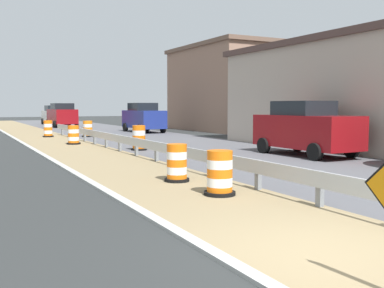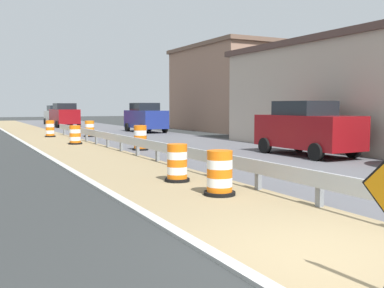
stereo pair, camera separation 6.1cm
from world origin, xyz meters
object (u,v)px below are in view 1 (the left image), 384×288
Objects in this scene: traffic_barrel_mid at (139,139)px; car_lead_far_lane at (62,115)px; traffic_barrel_nearest at (220,175)px; traffic_barrel_farthest at (88,130)px; car_trailing_near_lane at (143,118)px; car_lead_near_lane at (54,115)px; car_mid_far_lane at (305,128)px; traffic_barrel_close at (177,165)px; traffic_barrel_farther at (48,130)px; traffic_barrel_far at (74,136)px.

traffic_barrel_mid is 23.84m from car_lead_far_lane.
traffic_barrel_nearest is 19.97m from traffic_barrel_farthest.
car_trailing_near_lane reaches higher than traffic_barrel_nearest.
car_lead_near_lane is 0.95× the size of car_mid_far_lane.
car_trailing_near_lane is at bearing 70.92° from traffic_barrel_close.
car_lead_far_lane is 29.01m from car_mid_far_lane.
car_mid_far_lane is (7.13, -15.57, 0.60)m from traffic_barrel_farther.
car_trailing_near_lane is (7.26, 2.21, 0.62)m from traffic_barrel_farther.
traffic_barrel_mid is 0.26× the size of car_lead_near_lane.
traffic_barrel_mid is 0.24× the size of car_trailing_near_lane.
traffic_barrel_close is 0.94× the size of traffic_barrel_farther.
traffic_barrel_mid is at bearing 78.94° from traffic_barrel_nearest.
traffic_barrel_close is at bearing -97.23° from traffic_barrel_farthest.
traffic_barrel_nearest is 40.03m from car_lead_near_lane.
traffic_barrel_far is 6.18m from traffic_barrel_farther.
traffic_barrel_farthest is at bearing 172.96° from car_lead_far_lane.
car_mid_far_lane is (-0.13, -17.78, -0.01)m from car_trailing_near_lane.
car_trailing_near_lane is (7.26, 21.01, 0.65)m from traffic_barrel_close.
traffic_barrel_far is 0.23× the size of car_lead_far_lane.
car_lead_far_lane reaches higher than traffic_barrel_close.
traffic_barrel_nearest is 20.84m from traffic_barrel_farther.
traffic_barrel_mid is at bearing -135.57° from car_mid_far_lane.
traffic_barrel_close is 17.95m from traffic_barrel_farthest.
traffic_barrel_nearest is 0.95× the size of traffic_barrel_farther.
car_mid_far_lane is (7.07, 5.27, 0.63)m from traffic_barrel_nearest.
traffic_barrel_mid is 7.14m from car_mid_far_lane.
car_trailing_near_lane is (5.20, 12.79, 0.59)m from traffic_barrel_mid.
traffic_barrel_close is at bearing -90.90° from traffic_barrel_far.
traffic_barrel_far is (0.14, 14.66, -0.01)m from traffic_barrel_nearest.
car_trailing_near_lane is at bearing -169.43° from car_lead_near_lane.
traffic_barrel_close is 0.23× the size of car_lead_far_lane.
car_mid_far_lane is (4.88, -14.59, 0.61)m from traffic_barrel_farthest.
car_mid_far_lane is at bearing 24.31° from traffic_barrel_close.
traffic_barrel_mid is at bearing -78.96° from traffic_barrel_farther.
car_lead_near_lane is 0.95× the size of car_trailing_near_lane.
car_trailing_near_lane reaches higher than traffic_barrel_mid.
car_trailing_near_lane is (3.39, -16.80, 0.09)m from car_lead_near_lane.
car_trailing_near_lane is at bearing 72.65° from traffic_barrel_nearest.
car_trailing_near_lane reaches higher than car_mid_far_lane.
car_trailing_near_lane is (5.00, 3.20, 0.63)m from traffic_barrel_farthest.
traffic_barrel_mid is at bearing -91.14° from traffic_barrel_farthest.
traffic_barrel_close is 22.24m from car_trailing_near_lane.
traffic_barrel_farthest is 0.24× the size of car_lead_far_lane.
car_mid_far_lane is at bearing -53.56° from traffic_barrel_far.
traffic_barrel_farther is at bearing 91.79° from traffic_barrel_far.
traffic_barrel_close is at bearing -90.02° from traffic_barrel_farther.
traffic_barrel_far is 11.70m from car_mid_far_lane.
traffic_barrel_nearest is at bearing -89.84° from traffic_barrel_farther.
car_trailing_near_lane is 1.00× the size of car_mid_far_lane.
traffic_barrel_close reaches higher than traffic_barrel_far.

